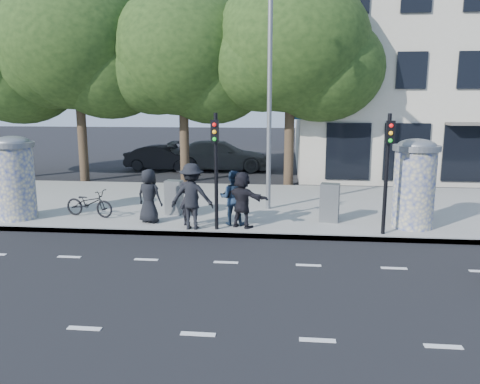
# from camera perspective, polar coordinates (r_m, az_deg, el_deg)

# --- Properties ---
(ground) EXTENTS (120.00, 120.00, 0.00)m
(ground) POSITION_cam_1_polar(r_m,az_deg,el_deg) (10.26, -2.77, -11.20)
(ground) COLOR black
(ground) RESTS_ON ground
(sidewalk) EXTENTS (40.00, 8.00, 0.15)m
(sidewalk) POSITION_cam_1_polar(r_m,az_deg,el_deg) (17.37, 0.92, -1.61)
(sidewalk) COLOR gray
(sidewalk) RESTS_ON ground
(curb) EXTENTS (40.00, 0.10, 0.16)m
(curb) POSITION_cam_1_polar(r_m,az_deg,el_deg) (13.56, -0.53, -5.25)
(curb) COLOR slate
(curb) RESTS_ON ground
(lane_dash_near) EXTENTS (32.00, 0.12, 0.01)m
(lane_dash_near) POSITION_cam_1_polar(r_m,az_deg,el_deg) (8.29, -5.15, -16.89)
(lane_dash_near) COLOR silver
(lane_dash_near) RESTS_ON ground
(lane_dash_far) EXTENTS (32.00, 0.12, 0.01)m
(lane_dash_far) POSITION_cam_1_polar(r_m,az_deg,el_deg) (11.55, -1.73, -8.57)
(lane_dash_far) COLOR silver
(lane_dash_far) RESTS_ON ground
(ad_column_left) EXTENTS (1.36, 1.36, 2.65)m
(ad_column_left) POSITION_cam_1_polar(r_m,az_deg,el_deg) (16.53, -25.80, 1.79)
(ad_column_left) COLOR beige
(ad_column_left) RESTS_ON sidewalk
(ad_column_right) EXTENTS (1.36, 1.36, 2.65)m
(ad_column_right) POSITION_cam_1_polar(r_m,az_deg,el_deg) (14.76, 20.49, 1.21)
(ad_column_right) COLOR beige
(ad_column_right) RESTS_ON sidewalk
(traffic_pole_near) EXTENTS (0.22, 0.31, 3.40)m
(traffic_pole_near) POSITION_cam_1_polar(r_m,az_deg,el_deg) (13.44, -2.98, 3.98)
(traffic_pole_near) COLOR black
(traffic_pole_near) RESTS_ON sidewalk
(traffic_pole_far) EXTENTS (0.22, 0.31, 3.40)m
(traffic_pole_far) POSITION_cam_1_polar(r_m,az_deg,el_deg) (13.56, 17.54, 3.54)
(traffic_pole_far) COLOR black
(traffic_pole_far) RESTS_ON sidewalk
(street_lamp) EXTENTS (0.25, 0.93, 8.00)m
(street_lamp) POSITION_cam_1_polar(r_m,az_deg,el_deg) (16.06, 3.63, 14.29)
(street_lamp) COLOR slate
(street_lamp) RESTS_ON sidewalk
(tree_mid_left) EXTENTS (7.20, 7.20, 9.57)m
(tree_mid_left) POSITION_cam_1_polar(r_m,az_deg,el_deg) (24.18, -19.32, 16.67)
(tree_mid_left) COLOR #38281C
(tree_mid_left) RESTS_ON ground
(tree_near_left) EXTENTS (6.80, 6.80, 8.97)m
(tree_near_left) POSITION_cam_1_polar(r_m,az_deg,el_deg) (22.74, -7.04, 16.48)
(tree_near_left) COLOR #38281C
(tree_near_left) RESTS_ON ground
(tree_center) EXTENTS (7.00, 7.00, 9.30)m
(tree_center) POSITION_cam_1_polar(r_m,az_deg,el_deg) (21.82, 6.23, 17.38)
(tree_center) COLOR #38281C
(tree_center) RESTS_ON ground
(building) EXTENTS (20.30, 15.85, 12.00)m
(building) POSITION_cam_1_polar(r_m,az_deg,el_deg) (31.28, 26.37, 13.81)
(building) COLOR beige
(building) RESTS_ON ground
(ped_a) EXTENTS (0.95, 0.76, 1.68)m
(ped_a) POSITION_cam_1_polar(r_m,az_deg,el_deg) (14.73, -11.02, -0.47)
(ped_a) COLOR black
(ped_a) RESTS_ON sidewalk
(ped_b) EXTENTS (0.65, 0.46, 1.69)m
(ped_b) POSITION_cam_1_polar(r_m,az_deg,el_deg) (14.22, -6.20, -0.74)
(ped_b) COLOR black
(ped_b) RESTS_ON sidewalk
(ped_c) EXTENTS (0.84, 0.67, 1.67)m
(ped_c) POSITION_cam_1_polar(r_m,az_deg,el_deg) (14.23, -0.90, -0.70)
(ped_c) COLOR #1D2E48
(ped_c) RESTS_ON sidewalk
(ped_d) EXTENTS (1.27, 0.74, 1.95)m
(ped_d) POSITION_cam_1_polar(r_m,az_deg,el_deg) (13.80, -5.88, -0.53)
(ped_d) COLOR black
(ped_d) RESTS_ON sidewalk
(ped_f) EXTENTS (1.66, 1.16, 1.69)m
(ped_f) POSITION_cam_1_polar(r_m,az_deg,el_deg) (13.89, 0.28, -0.93)
(ped_f) COLOR black
(ped_f) RESTS_ON sidewalk
(bicycle) EXTENTS (0.92, 1.79, 0.90)m
(bicycle) POSITION_cam_1_polar(r_m,az_deg,el_deg) (16.04, -17.90, -1.30)
(bicycle) COLOR black
(bicycle) RESTS_ON sidewalk
(cabinet_left) EXTENTS (0.59, 0.46, 1.14)m
(cabinet_left) POSITION_cam_1_polar(r_m,az_deg,el_deg) (15.74, -8.03, -0.65)
(cabinet_left) COLOR slate
(cabinet_left) RESTS_ON sidewalk
(cabinet_right) EXTENTS (0.65, 0.53, 1.21)m
(cabinet_right) POSITION_cam_1_polar(r_m,az_deg,el_deg) (14.89, 10.87, -1.28)
(cabinet_right) COLOR slate
(cabinet_right) RESTS_ON sidewalk
(car_mid) EXTENTS (1.92, 4.38, 1.40)m
(car_mid) POSITION_cam_1_polar(r_m,az_deg,el_deg) (26.90, -9.34, 4.11)
(car_mid) COLOR black
(car_mid) RESTS_ON ground
(car_right) EXTENTS (2.71, 5.85, 1.65)m
(car_right) POSITION_cam_1_polar(r_m,az_deg,el_deg) (26.69, -2.45, 4.47)
(car_right) COLOR #54585B
(car_right) RESTS_ON ground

